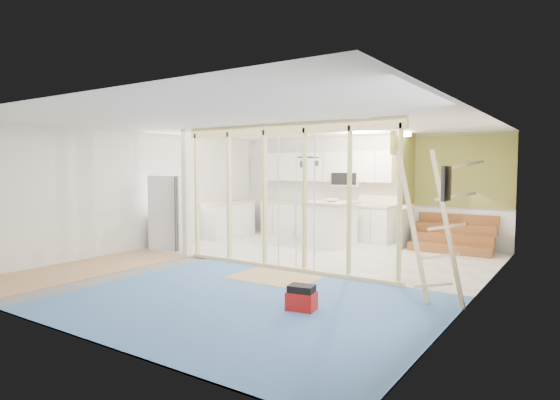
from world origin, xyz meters
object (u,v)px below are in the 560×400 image
Objects in this scene: island at (329,224)px; ladder at (434,227)px; toolbox at (302,299)px; fridge at (170,212)px.

ladder is (3.33, -3.40, 0.53)m from island.
toolbox is 1.97m from ladder.
fridge is 6.29m from ladder.
fridge is at bearing 144.28° from toolbox.
fridge is 1.46× the size of island.
fridge is at bearing -137.96° from island.
ladder is (1.33, 1.15, 0.89)m from toolbox.
fridge is 4.17× the size of toolbox.
toolbox is at bearing -62.52° from island.
fridge is 0.81× the size of ladder.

